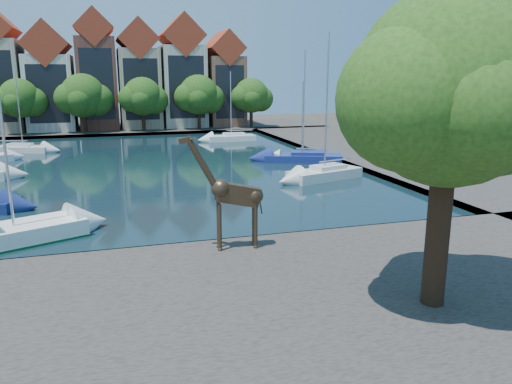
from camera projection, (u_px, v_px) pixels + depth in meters
The scene contains 23 objects.
ground at pixel (182, 252), 24.01m from camera, with size 160.00×160.00×0.00m, color #38332B.
water_basin at pixel (144, 166), 46.38m from camera, with size 38.00×50.00×0.08m, color black.
near_quay at pixel (212, 312), 17.42m from camera, with size 50.00×14.00×0.50m, color #47413D.
far_quay at pixel (128, 129), 76.18m from camera, with size 60.00×16.00×0.50m, color #47413D.
right_quay at pixel (383, 152), 53.29m from camera, with size 14.00×52.00×0.50m, color #47413D.
plane_tree at pixel (453, 96), 15.96m from camera, with size 8.32×6.40×10.62m.
townhouse_west_mid at pixel (0, 75), 69.60m from camera, with size 5.94×9.18×16.79m.
townhouse_west_inner at pixel (50, 81), 71.61m from camera, with size 6.43×9.18×15.15m.
townhouse_center at pixel (97, 74), 73.19m from camera, with size 5.44×9.18×16.93m.
townhouse_east_inner at pixel (139, 79), 75.00m from camera, with size 5.94×9.18×15.79m.
townhouse_east_mid at pixel (182, 76), 76.73m from camera, with size 6.43×9.18×16.65m.
townhouse_east_end at pixel (223, 82), 78.76m from camera, with size 5.44×9.18×14.43m.
far_tree_west at pixel (20, 100), 66.07m from camera, with size 6.76×5.20×7.36m.
far_tree_mid_west at pixel (84, 97), 68.24m from camera, with size 7.80×6.00×8.00m.
far_tree_mid_east at pixel (143, 98), 70.50m from camera, with size 7.02×5.40×7.52m.
far_tree_east at pixel (199, 96), 72.71m from camera, with size 7.54×5.80×7.84m.
far_tree_far_east at pixel (252, 97), 74.97m from camera, with size 6.76×5.20×7.36m.
giraffe_statue at pixel (232, 194), 22.51m from camera, with size 3.67×0.75×5.24m.
sailboat_left_e at pixel (23, 147), 54.25m from camera, with size 6.11×3.89×9.42m.
sailboat_right_a at pixel (325, 172), 40.22m from camera, with size 6.69×3.96×11.38m.
sailboat_right_b at pixel (303, 156), 48.45m from camera, with size 7.84×4.91×10.45m.
sailboat_right_c at pixel (302, 156), 48.75m from camera, with size 5.52×3.74×7.58m.
sailboat_right_d at pixel (231, 137), 63.45m from camera, with size 6.10×2.23×8.64m.
Camera 1 is at (-3.08, -22.77, 8.33)m, focal length 35.00 mm.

